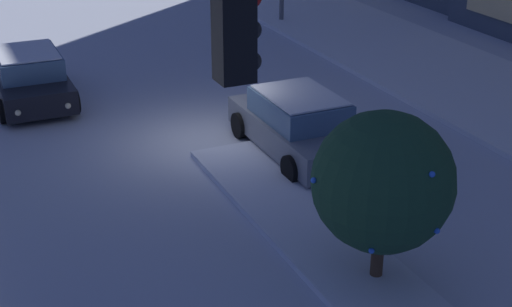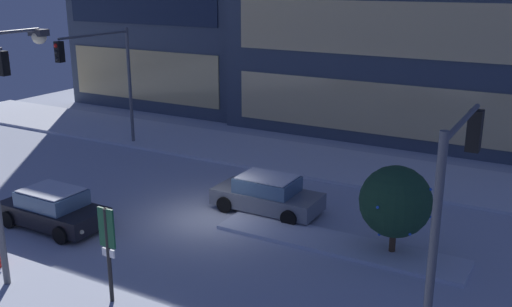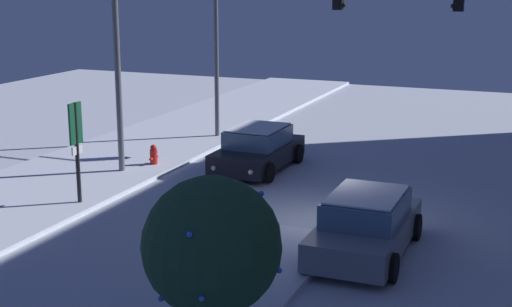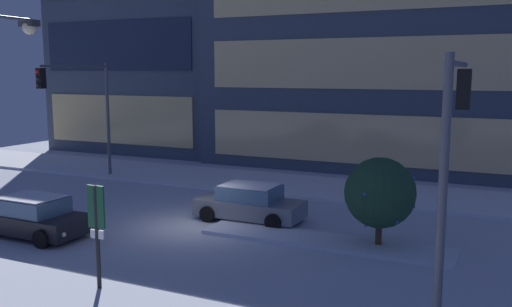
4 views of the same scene
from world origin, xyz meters
The scene contains 10 objects.
ground centered at (0.00, 0.00, 0.00)m, with size 52.00×52.00×0.00m, color silver.
curb_strip_near centered at (0.00, -8.73, 0.07)m, with size 52.00×5.20×0.14m, color silver.
median_strip centered at (5.23, 0.17, 0.07)m, with size 9.00×1.80×0.14m, color silver.
car_near centered at (-4.79, -3.56, 0.71)m, with size 4.37×2.14×1.49m.
car_far centered at (1.55, 1.77, 0.71)m, with size 4.48×2.12×1.49m.
traffic_light_corner_near_left centered at (-8.70, -4.87, 4.61)m, with size 0.32×5.33×6.55m.
street_lamp_arched centered at (-2.50, -6.84, 5.03)m, with size 0.56×2.59×7.76m.
fire_hydrant centered at (-3.63, -6.96, 0.40)m, with size 0.48×0.26×0.82m.
parking_info_sign centered at (1.04, -6.71, 1.93)m, with size 0.55×0.12×3.02m.
decorated_tree_median centered at (7.12, 0.44, 1.95)m, with size 2.43×2.46×3.17m.
Camera 3 is at (17.81, 5.63, 6.42)m, focal length 51.67 mm.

